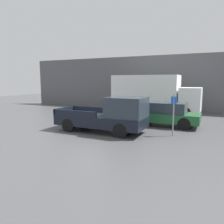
{
  "coord_description": "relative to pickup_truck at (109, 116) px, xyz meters",
  "views": [
    {
      "loc": [
        6.58,
        -10.83,
        2.96
      ],
      "look_at": [
        0.84,
        1.23,
        1.03
      ],
      "focal_mm": 35.0,
      "sensor_mm": 36.0,
      "label": 1
    }
  ],
  "objects": [
    {
      "name": "parking_sign",
      "position": [
        3.46,
        0.71,
        0.3
      ],
      "size": [
        0.3,
        0.07,
        2.23
      ],
      "color": "gray",
      "rests_on": "ground"
    },
    {
      "name": "car",
      "position": [
        2.47,
        3.24,
        -0.16
      ],
      "size": [
        4.52,
        1.91,
        1.56
      ],
      "color": "#1E592D",
      "rests_on": "ground"
    },
    {
      "name": "delivery_truck",
      "position": [
        0.44,
        7.59,
        0.86
      ],
      "size": [
        7.4,
        2.41,
        3.42
      ],
      "color": "white",
      "rests_on": "ground"
    },
    {
      "name": "newspaper_box",
      "position": [
        -4.91,
        10.41,
        -0.43
      ],
      "size": [
        0.45,
        0.4,
        1.07
      ],
      "color": "red",
      "rests_on": "ground"
    },
    {
      "name": "building_wall",
      "position": [
        -1.14,
        10.73,
        1.75
      ],
      "size": [
        28.0,
        0.15,
        5.43
      ],
      "color": "#56565B",
      "rests_on": "ground"
    },
    {
      "name": "pickup_truck",
      "position": [
        0.0,
        0.0,
        0.0
      ],
      "size": [
        5.29,
        2.03,
        2.07
      ],
      "color": "black",
      "rests_on": "ground"
    },
    {
      "name": "ground_plane",
      "position": [
        -1.14,
        -0.23,
        -0.96
      ],
      "size": [
        60.0,
        60.0,
        0.0
      ],
      "primitive_type": "plane",
      "color": "#4C4C4F"
    }
  ]
}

